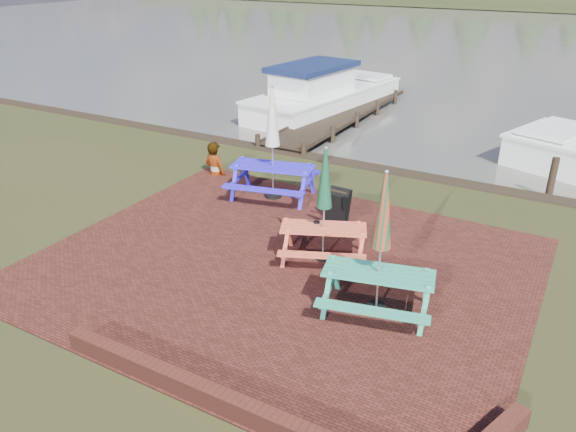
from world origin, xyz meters
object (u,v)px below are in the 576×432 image
Objects in this scene: picnic_table_red at (324,222)px; jetty at (339,115)px; picnic_table_teal at (379,266)px; picnic_table_blue at (273,161)px; person at (214,142)px; chalkboard at (337,208)px; boat_jetty at (323,97)px.

picnic_table_red is 0.25× the size of jetty.
picnic_table_blue is (-3.96, 3.31, 0.09)m from picnic_table_teal.
jetty is (-5.62, 10.79, -0.75)m from picnic_table_teal.
picnic_table_red is 5.32m from person.
picnic_table_teal reaches higher than jetty.
chalkboard is (-1.95, 2.61, -0.43)m from picnic_table_teal.
picnic_table_blue is 3.26× the size of chalkboard.
boat_jetty is (-2.87, 8.57, -0.51)m from picnic_table_blue.
picnic_table_teal reaches higher than chalkboard.
picnic_table_blue is 0.35× the size of boat_jetty.
boat_jetty is at bearing 121.08° from chalkboard.
picnic_table_red reaches higher than person.
picnic_table_red is 2.71× the size of chalkboard.
chalkboard is (-0.39, 1.44, -0.36)m from picnic_table_red.
jetty is at bearing 117.47° from chalkboard.
boat_jetty reaches higher than chalkboard.
boat_jetty is 8.03m from person.
person is at bearing 152.05° from picnic_table_blue.
picnic_table_blue is 1.50× the size of person.
jetty is (-1.66, 7.48, -0.84)m from picnic_table_blue.
picnic_table_teal is 2.97× the size of chalkboard.
picnic_table_red is 1.54m from chalkboard.
picnic_table_blue is 2.25m from person.
picnic_table_blue reaches higher than picnic_table_red.
picnic_table_blue reaches higher than jetty.
chalkboard is at bearing 168.85° from person.
person is (-6.12, 3.90, 0.04)m from picnic_table_teal.
boat_jetty reaches higher than jetty.
chalkboard is at bearing -65.84° from jetty.
picnic_table_teal is at bearing -52.66° from picnic_table_blue.
jetty is at bearing -88.19° from person.
jetty is 5.02× the size of person.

